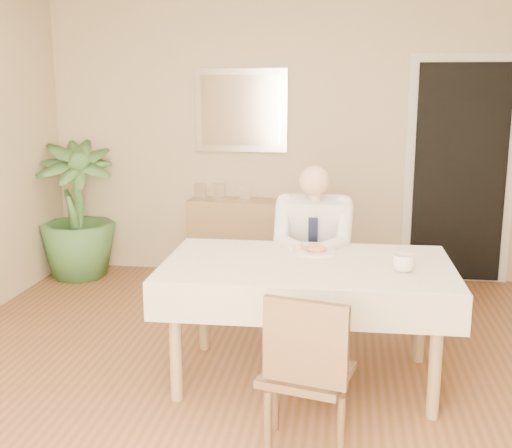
# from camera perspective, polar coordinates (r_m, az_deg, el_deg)

# --- Properties ---
(room) EXTENTS (5.00, 5.02, 2.60)m
(room) POSITION_cam_1_polar(r_m,az_deg,el_deg) (3.53, -0.79, 4.34)
(room) COLOR brown
(room) RESTS_ON ground
(window) EXTENTS (1.34, 0.04, 1.44)m
(window) POSITION_cam_1_polar(r_m,az_deg,el_deg) (1.17, -19.67, -5.45)
(window) COLOR silver
(window) RESTS_ON room
(doorway) EXTENTS (0.96, 0.07, 2.10)m
(doorway) POSITION_cam_1_polar(r_m,az_deg,el_deg) (6.06, 17.63, 4.28)
(doorway) COLOR silver
(doorway) RESTS_ON ground
(mirror) EXTENTS (0.86, 0.04, 0.76)m
(mirror) POSITION_cam_1_polar(r_m,az_deg,el_deg) (6.01, -1.36, 10.06)
(mirror) COLOR silver
(mirror) RESTS_ON room
(dining_table) EXTENTS (1.73, 1.03, 0.75)m
(dining_table) POSITION_cam_1_polar(r_m,az_deg,el_deg) (3.86, 4.56, -4.62)
(dining_table) COLOR #92774C
(dining_table) RESTS_ON ground
(chair_far) EXTENTS (0.40, 0.40, 0.82)m
(chair_far) POSITION_cam_1_polar(r_m,az_deg,el_deg) (4.76, 5.17, -3.98)
(chair_far) COLOR #462F1C
(chair_far) RESTS_ON ground
(chair_near) EXTENTS (0.49, 0.49, 0.85)m
(chair_near) POSITION_cam_1_polar(r_m,az_deg,el_deg) (3.12, 4.48, -12.67)
(chair_near) COLOR #462F1C
(chair_near) RESTS_ON ground
(seated_man) EXTENTS (0.48, 0.72, 1.24)m
(seated_man) POSITION_cam_1_polar(r_m,az_deg,el_deg) (4.42, 5.04, -2.10)
(seated_man) COLOR silver
(seated_man) RESTS_ON ground
(plate) EXTENTS (0.26, 0.26, 0.02)m
(plate) POSITION_cam_1_polar(r_m,az_deg,el_deg) (4.05, 5.35, -2.47)
(plate) COLOR white
(plate) RESTS_ON dining_table
(food) EXTENTS (0.14, 0.14, 0.06)m
(food) POSITION_cam_1_polar(r_m,az_deg,el_deg) (4.04, 5.35, -2.17)
(food) COLOR #9B603D
(food) RESTS_ON dining_table
(knife) EXTENTS (0.01, 0.13, 0.01)m
(knife) POSITION_cam_1_polar(r_m,az_deg,el_deg) (3.98, 5.89, -2.47)
(knife) COLOR silver
(knife) RESTS_ON dining_table
(fork) EXTENTS (0.01, 0.13, 0.01)m
(fork) POSITION_cam_1_polar(r_m,az_deg,el_deg) (3.98, 4.74, -2.43)
(fork) COLOR silver
(fork) RESTS_ON dining_table
(coffee_mug) EXTENTS (0.15, 0.15, 0.10)m
(coffee_mug) POSITION_cam_1_polar(r_m,az_deg,el_deg) (3.71, 12.97, -3.43)
(coffee_mug) COLOR white
(coffee_mug) RESTS_ON dining_table
(sideboard) EXTENTS (0.94, 0.39, 0.74)m
(sideboard) POSITION_cam_1_polar(r_m,az_deg,el_deg) (6.03, -1.53, -1.29)
(sideboard) COLOR #92774C
(sideboard) RESTS_ON ground
(photo_frame_left) EXTENTS (0.10, 0.02, 0.14)m
(photo_frame_left) POSITION_cam_1_polar(r_m,az_deg,el_deg) (6.05, -5.02, 2.94)
(photo_frame_left) COLOR silver
(photo_frame_left) RESTS_ON sideboard
(photo_frame_center) EXTENTS (0.10, 0.02, 0.14)m
(photo_frame_center) POSITION_cam_1_polar(r_m,az_deg,el_deg) (6.03, -3.34, 2.95)
(photo_frame_center) COLOR silver
(photo_frame_center) RESTS_ON sideboard
(photo_frame_right) EXTENTS (0.10, 0.02, 0.14)m
(photo_frame_right) POSITION_cam_1_polar(r_m,az_deg,el_deg) (5.95, -0.98, 2.82)
(photo_frame_right) COLOR silver
(photo_frame_right) RESTS_ON sideboard
(potted_palm) EXTENTS (0.93, 0.93, 1.27)m
(potted_palm) POSITION_cam_1_polar(r_m,az_deg,el_deg) (6.22, -15.71, 1.19)
(potted_palm) COLOR #35602D
(potted_palm) RESTS_ON ground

